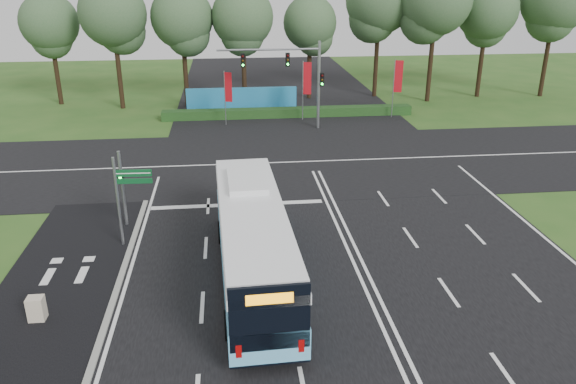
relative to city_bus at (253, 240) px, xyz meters
name	(u,v)px	position (x,y,z in m)	size (l,w,h in m)	color
ground	(344,242)	(4.50, 2.99, -1.81)	(120.00, 120.00, 0.00)	#29521B
road_main	(344,241)	(4.50, 2.99, -1.79)	(20.00, 120.00, 0.04)	black
road_cross	(308,162)	(4.50, 14.99, -1.79)	(120.00, 14.00, 0.05)	black
bike_path	(59,289)	(-8.00, -0.01, -1.78)	(5.00, 18.00, 0.06)	black
kerb_strip	(119,285)	(-5.60, -0.01, -1.75)	(0.25, 18.00, 0.12)	gray
city_bus	(253,240)	(0.00, 0.00, 0.00)	(3.06, 12.63, 3.60)	#68C2F1
pedestrian_signal	(122,186)	(-6.19, 5.98, 0.36)	(0.36, 0.44, 3.97)	gray
street_sign	(125,192)	(-5.65, 3.74, 0.93)	(1.72, 0.17, 4.40)	gray
utility_cabinet	(37,309)	(-8.16, -2.18, -1.32)	(0.60, 0.50, 0.99)	beige
banner_flag_left	(227,90)	(-0.78, 25.23, 1.13)	(0.63, 0.29, 4.52)	gray
banner_flag_mid	(306,82)	(5.86, 26.30, 1.46)	(0.74, 0.18, 5.06)	gray
banner_flag_right	(397,80)	(13.78, 26.29, 1.47)	(0.74, 0.22, 5.08)	gray
traffic_light_gantry	(297,72)	(4.70, 23.49, 2.85)	(8.41, 0.28, 7.00)	gray
hedge	(288,113)	(4.50, 27.49, -1.41)	(22.00, 1.20, 0.80)	#173914
blue_hoarding	(242,100)	(0.50, 29.99, -0.71)	(10.00, 0.30, 2.20)	teal
eucalyptus_row	(340,9)	(10.04, 33.66, 6.89)	(54.11, 9.35, 12.92)	black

